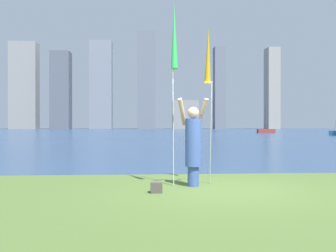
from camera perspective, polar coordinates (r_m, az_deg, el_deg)
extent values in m
cube|color=navy|center=(69.84, -2.38, -0.92)|extent=(120.00, 117.45, 0.12)
cube|color=#263316|center=(11.30, 4.94, -7.11)|extent=(120.00, 0.70, 0.02)
cylinder|color=#3F59A5|center=(9.06, 3.71, -7.33)|extent=(0.26, 0.26, 0.46)
cylinder|color=#3F59A5|center=(8.99, 3.71, -2.41)|extent=(0.37, 0.37, 1.10)
sphere|color=#D1A889|center=(8.98, 3.71, 1.94)|extent=(0.27, 0.27, 0.27)
cylinder|color=#D1A889|center=(9.11, 2.10, 2.08)|extent=(0.27, 0.42, 0.63)
cylinder|color=#D1A889|center=(9.17, 5.06, 2.07)|extent=(0.27, 0.42, 0.63)
cylinder|color=#B2B2B7|center=(9.16, 0.76, -0.28)|extent=(0.02, 0.26, 2.67)
cone|color=green|center=(9.08, 0.92, 13.19)|extent=(0.16, 0.30, 1.57)
sphere|color=yellow|center=(9.00, 0.89, 8.26)|extent=(0.06, 0.06, 0.06)
cylinder|color=#B2B2B7|center=(9.27, 6.26, -1.02)|extent=(0.02, 0.33, 2.42)
cone|color=yellow|center=(9.80, 5.86, 10.22)|extent=(0.16, 0.33, 1.37)
sphere|color=yellow|center=(9.62, 5.94, 6.30)|extent=(0.06, 0.06, 0.06)
cube|color=#4C4742|center=(8.24, -1.71, -8.94)|extent=(0.24, 0.22, 0.22)
cube|color=maroon|center=(63.86, 14.13, -0.71)|extent=(2.96, 1.01, 0.62)
cylinder|color=#47474C|center=(63.86, 14.13, 1.22)|extent=(0.09, 0.09, 3.69)
cube|color=gray|center=(120.77, -20.26, 5.53)|extent=(7.64, 4.81, 24.96)
cube|color=#565B66|center=(114.59, -15.37, 5.02)|extent=(5.30, 5.34, 21.74)
cube|color=gray|center=(117.55, -9.75, 5.89)|extent=(6.49, 4.95, 25.79)
cube|color=slate|center=(112.68, -3.20, 6.62)|extent=(5.12, 4.47, 27.66)
cube|color=gray|center=(114.68, 2.51, 1.65)|extent=(7.17, 6.54, 8.24)
cube|color=slate|center=(116.82, 7.50, 5.51)|extent=(3.25, 3.75, 24.07)
cube|color=gray|center=(119.07, 14.95, 5.31)|extent=(3.49, 4.63, 23.67)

